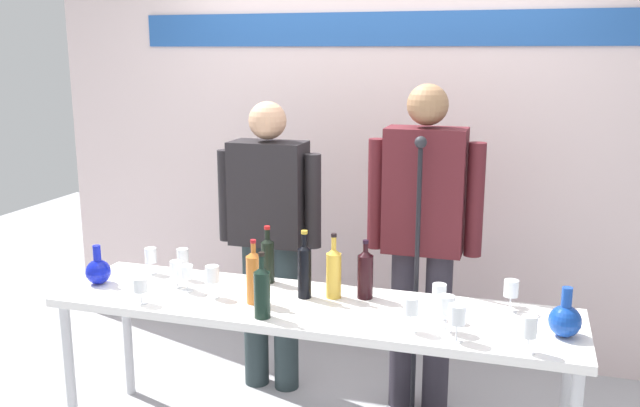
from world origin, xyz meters
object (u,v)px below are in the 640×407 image
at_px(wine_bottle_0, 262,290).
at_px(wine_glass_left_4, 187,273).
at_px(wine_glass_right_0, 447,305).
at_px(wine_glass_right_1, 457,315).
at_px(wine_bottle_3, 305,269).
at_px(wine_glass_right_3, 511,289).
at_px(wine_bottle_5, 254,276).
at_px(wine_bottle_4, 268,258).
at_px(wine_glass_right_2, 411,307).
at_px(wine_glass_left_2, 140,285).
at_px(wine_glass_left_3, 176,269).
at_px(decanter_blue_right, 565,320).
at_px(display_table, 311,316).
at_px(decanter_blue_left, 98,271).
at_px(wine_bottle_1, 334,271).
at_px(presenter_right, 423,230).
at_px(wine_glass_left_1, 183,257).
at_px(microphone_stand, 415,333).
at_px(presenter_left, 269,229).
at_px(wine_glass_left_0, 212,275).
at_px(wine_glass_right_5, 439,294).
at_px(wine_glass_right_4, 529,327).
at_px(wine_glass_left_5, 151,256).
at_px(wine_bottle_2, 365,273).

height_order(wine_bottle_0, wine_glass_left_4, wine_bottle_0).
bearing_deg(wine_glass_right_0, wine_bottle_0, -173.85).
bearing_deg(wine_glass_right_1, wine_bottle_3, 158.20).
bearing_deg(wine_glass_right_3, wine_bottle_5, -167.91).
distance_m(wine_bottle_4, wine_glass_right_2, 0.90).
distance_m(wine_glass_left_2, wine_glass_left_3, 0.26).
distance_m(decanter_blue_right, wine_bottle_0, 1.28).
xyz_separation_m(display_table, wine_glass_left_2, (-0.76, -0.23, 0.15)).
relative_size(decanter_blue_left, wine_glass_left_2, 1.61).
bearing_deg(wine_glass_right_2, wine_bottle_3, 155.24).
bearing_deg(wine_bottle_1, decanter_blue_right, -8.84).
xyz_separation_m(presenter_right, wine_bottle_4, (-0.73, -0.36, -0.11)).
bearing_deg(wine_bottle_5, wine_glass_right_0, -4.46).
xyz_separation_m(wine_bottle_3, wine_bottle_5, (-0.20, -0.14, -0.01)).
distance_m(display_table, wine_bottle_3, 0.22).
xyz_separation_m(wine_bottle_5, wine_glass_left_1, (-0.48, 0.21, -0.02)).
height_order(wine_glass_left_4, microphone_stand, microphone_stand).
distance_m(display_table, wine_glass_left_2, 0.80).
relative_size(decanter_blue_left, wine_bottle_5, 0.66).
distance_m(presenter_left, wine_glass_right_1, 1.38).
height_order(wine_glass_left_2, wine_glass_left_3, wine_glass_left_3).
height_order(wine_bottle_0, wine_glass_left_0, wine_bottle_0).
distance_m(wine_glass_left_4, wine_glass_right_5, 1.22).
relative_size(wine_glass_left_4, wine_glass_right_3, 0.91).
xyz_separation_m(presenter_right, wine_glass_right_4, (0.54, -0.84, -0.14)).
height_order(display_table, wine_glass_left_0, wine_glass_left_0).
height_order(wine_glass_left_5, wine_glass_right_4, wine_glass_right_4).
height_order(display_table, wine_glass_left_4, wine_glass_left_4).
bearing_deg(wine_bottle_0, wine_bottle_2, 44.63).
xyz_separation_m(wine_bottle_4, wine_glass_right_0, (0.94, -0.36, -0.01)).
bearing_deg(wine_bottle_4, wine_glass_left_5, -175.55).
distance_m(decanter_blue_left, wine_glass_right_1, 1.81).
bearing_deg(display_table, wine_glass_right_1, -17.81).
relative_size(decanter_blue_right, wine_glass_left_2, 1.70).
xyz_separation_m(wine_bottle_5, wine_glass_left_3, (-0.45, 0.09, -0.04)).
bearing_deg(wine_glass_left_0, wine_glass_right_2, -7.45).
xyz_separation_m(wine_bottle_5, wine_glass_left_5, (-0.69, 0.24, -0.04)).
xyz_separation_m(wine_bottle_0, wine_bottle_4, (-0.15, 0.44, 0.00)).
height_order(wine_glass_left_1, wine_glass_right_0, wine_glass_left_1).
height_order(wine_glass_left_3, wine_glass_right_5, wine_glass_right_5).
relative_size(wine_glass_right_0, wine_glass_right_4, 1.02).
relative_size(presenter_left, microphone_stand, 1.09).
bearing_deg(wine_glass_right_3, presenter_left, 163.06).
bearing_deg(decanter_blue_left, wine_glass_right_4, -5.70).
bearing_deg(wine_glass_right_5, wine_glass_left_4, -179.75).
distance_m(wine_glass_left_2, wine_glass_right_2, 1.25).
distance_m(wine_glass_right_2, wine_glass_right_4, 0.48).
distance_m(presenter_right, wine_bottle_2, 0.49).
relative_size(presenter_right, wine_glass_right_1, 11.35).
bearing_deg(wine_bottle_3, wine_glass_right_0, -16.70).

